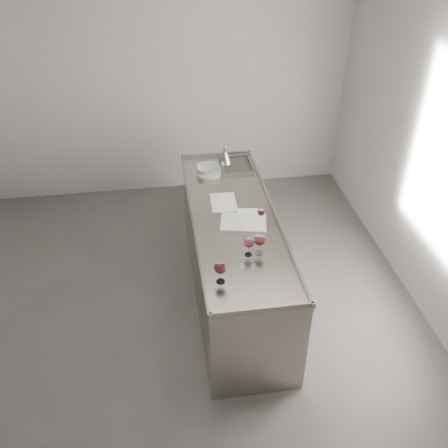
{
  "coord_description": "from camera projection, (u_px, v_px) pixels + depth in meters",
  "views": [
    {
      "loc": [
        -0.13,
        -3.33,
        3.45
      ],
      "look_at": [
        0.37,
        0.08,
        1.02
      ],
      "focal_mm": 40.0,
      "sensor_mm": 36.0,
      "label": 1
    }
  ],
  "objects": [
    {
      "name": "loose_paper_top",
      "position": [
        248.0,
        217.0,
        4.45
      ],
      "size": [
        0.24,
        0.31,
        0.0
      ],
      "primitive_type": "cube",
      "rotation": [
        0.0,
        0.0,
        -0.14
      ],
      "color": "silver",
      "rests_on": "counter"
    },
    {
      "name": "wine_funnel",
      "position": [
        225.0,
        157.0,
        5.26
      ],
      "size": [
        0.15,
        0.15,
        0.21
      ],
      "rotation": [
        0.0,
        0.0,
        -0.24
      ],
      "color": "gray",
      "rests_on": "counter"
    },
    {
      "name": "notebook",
      "position": [
        243.0,
        222.0,
        4.38
      ],
      "size": [
        0.44,
        0.35,
        0.02
      ],
      "rotation": [
        0.0,
        0.0,
        -0.2
      ],
      "color": "white",
      "rests_on": "counter"
    },
    {
      "name": "trivet",
      "position": [
        209.0,
        172.0,
        5.1
      ],
      "size": [
        0.29,
        0.29,
        0.02
      ],
      "primitive_type": "cylinder",
      "rotation": [
        0.0,
        0.0,
        0.16
      ],
      "color": "#CCBD84",
      "rests_on": "counter"
    },
    {
      "name": "counter",
      "position": [
        234.0,
        257.0,
        4.73
      ],
      "size": [
        0.77,
        2.42,
        0.97
      ],
      "color": "gray",
      "rests_on": "ground"
    },
    {
      "name": "loose_paper_under",
      "position": [
        223.0,
        202.0,
        4.65
      ],
      "size": [
        0.25,
        0.34,
        0.0
      ],
      "primitive_type": "cube",
      "rotation": [
        0.0,
        0.0,
        -0.04
      ],
      "color": "silver",
      "rests_on": "counter"
    },
    {
      "name": "wine_glass_small",
      "position": [
        261.0,
        213.0,
        4.34
      ],
      "size": [
        0.07,
        0.07,
        0.13
      ],
      "rotation": [
        0.0,
        0.0,
        0.01
      ],
      "color": "white",
      "rests_on": "counter"
    },
    {
      "name": "ceramic_bowl",
      "position": [
        208.0,
        169.0,
        5.08
      ],
      "size": [
        0.24,
        0.24,
        0.06
      ],
      "primitive_type": "imported",
      "rotation": [
        0.0,
        0.0,
        0.06
      ],
      "color": "#93A4AB",
      "rests_on": "trivet"
    },
    {
      "name": "room_shell",
      "position": [
        178.0,
        194.0,
        3.89
      ],
      "size": [
        4.54,
        5.04,
        2.84
      ],
      "color": "#4C4A47",
      "rests_on": "ground"
    },
    {
      "name": "wine_glass_middle",
      "position": [
        249.0,
        242.0,
        3.95
      ],
      "size": [
        0.09,
        0.09,
        0.17
      ],
      "rotation": [
        0.0,
        0.0,
        0.17
      ],
      "color": "white",
      "rests_on": "counter"
    },
    {
      "name": "wine_glass_left",
      "position": [
        220.0,
        268.0,
        3.67
      ],
      "size": [
        0.1,
        0.1,
        0.19
      ],
      "rotation": [
        0.0,
        0.0,
        -0.22
      ],
      "color": "white",
      "rests_on": "counter"
    },
    {
      "name": "wine_glass_right",
      "position": [
        260.0,
        240.0,
        3.95
      ],
      "size": [
        0.1,
        0.1,
        0.19
      ],
      "rotation": [
        0.0,
        0.0,
        -0.33
      ],
      "color": "white",
      "rests_on": "counter"
    }
  ]
}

